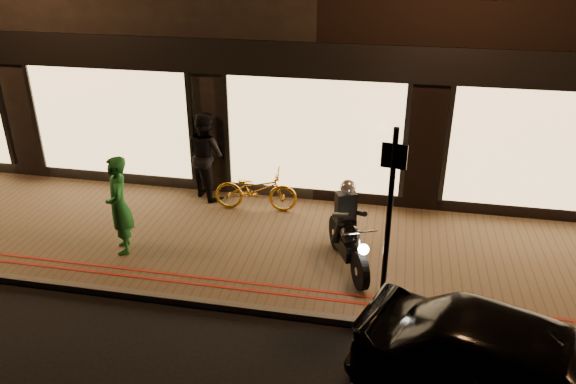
{
  "coord_description": "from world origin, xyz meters",
  "views": [
    {
      "loc": [
        1.63,
        -6.88,
        5.48
      ],
      "look_at": [
        -0.2,
        2.24,
        1.1
      ],
      "focal_mm": 35.0,
      "sensor_mm": 36.0,
      "label": 1
    }
  ],
  "objects_px": {
    "bicycle_gold": "(256,190)",
    "motorcycle": "(348,235)",
    "parked_car": "(531,378)",
    "sign_post": "(389,217)",
    "person_green": "(119,205)"
  },
  "relations": [
    {
      "from": "sign_post",
      "to": "parked_car",
      "type": "height_order",
      "value": "sign_post"
    },
    {
      "from": "sign_post",
      "to": "person_green",
      "type": "bearing_deg",
      "value": 168.08
    },
    {
      "from": "bicycle_gold",
      "to": "motorcycle",
      "type": "bearing_deg",
      "value": -134.96
    },
    {
      "from": "bicycle_gold",
      "to": "person_green",
      "type": "relative_size",
      "value": 0.95
    },
    {
      "from": "motorcycle",
      "to": "person_green",
      "type": "bearing_deg",
      "value": 160.22
    },
    {
      "from": "sign_post",
      "to": "person_green",
      "type": "relative_size",
      "value": 1.64
    },
    {
      "from": "sign_post",
      "to": "person_green",
      "type": "height_order",
      "value": "sign_post"
    },
    {
      "from": "sign_post",
      "to": "parked_car",
      "type": "xyz_separation_m",
      "value": [
        1.78,
        -1.67,
        -1.08
      ]
    },
    {
      "from": "bicycle_gold",
      "to": "parked_car",
      "type": "distance_m",
      "value": 6.55
    },
    {
      "from": "motorcycle",
      "to": "parked_car",
      "type": "distance_m",
      "value": 3.82
    },
    {
      "from": "person_green",
      "to": "sign_post",
      "type": "bearing_deg",
      "value": 50.22
    },
    {
      "from": "motorcycle",
      "to": "sign_post",
      "type": "distance_m",
      "value": 1.78
    },
    {
      "from": "motorcycle",
      "to": "person_green",
      "type": "distance_m",
      "value": 4.07
    },
    {
      "from": "motorcycle",
      "to": "bicycle_gold",
      "type": "height_order",
      "value": "motorcycle"
    },
    {
      "from": "sign_post",
      "to": "bicycle_gold",
      "type": "bearing_deg",
      "value": 131.85
    }
  ]
}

